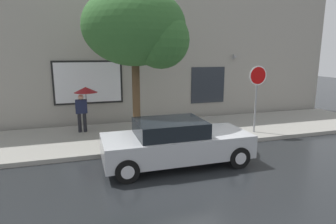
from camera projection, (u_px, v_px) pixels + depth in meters
ground_plane at (188, 161)px, 8.87m from camera, size 60.00×60.00×0.00m
sidewalk at (162, 133)px, 11.66m from camera, size 20.00×4.00×0.15m
building_facade at (146, 49)px, 13.29m from camera, size 20.00×0.67×7.00m
parked_car at (175, 142)px, 8.46m from camera, size 4.36×1.86×1.37m
fire_hydrant at (197, 127)px, 10.91m from camera, size 0.30×0.44×0.71m
pedestrian_with_umbrella at (84, 97)px, 11.30m from camera, size 0.91×0.91×1.82m
street_tree at (140, 30)px, 9.71m from camera, size 3.57×3.04×5.36m
stop_sign at (257, 86)px, 11.16m from camera, size 0.76×0.10×2.66m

